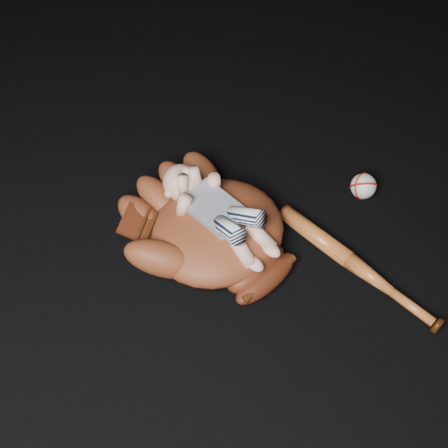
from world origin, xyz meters
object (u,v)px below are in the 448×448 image
object	(u,v)px
newborn_baby	(222,213)
baseball_bat	(357,266)
baseball	(363,186)
baseball_glove	(217,226)

from	to	relation	value
newborn_baby	baseball_bat	size ratio (longest dim) A/B	0.74
newborn_baby	baseball	bearing A→B (deg)	-19.84
baseball_bat	newborn_baby	bearing A→B (deg)	126.50
baseball_glove	baseball	bearing A→B (deg)	-21.09
baseball_glove	baseball	size ratio (longest dim) A/B	7.00
baseball_glove	baseball_bat	bearing A→B (deg)	-57.66
baseball	newborn_baby	bearing A→B (deg)	164.26
newborn_baby	baseball_bat	distance (m)	0.34
baseball_glove	baseball_bat	distance (m)	0.34
newborn_baby	baseball_bat	world-z (taller)	newborn_baby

